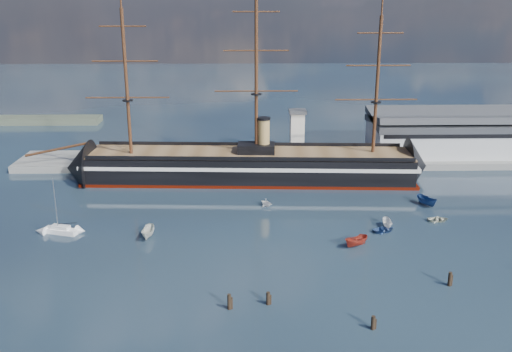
{
  "coord_description": "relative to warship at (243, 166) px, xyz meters",
  "views": [
    {
      "loc": [
        -12.85,
        -90.05,
        48.82
      ],
      "look_at": [
        -9.95,
        35.0,
        9.0
      ],
      "focal_mm": 40.0,
      "sensor_mm": 36.0,
      "label": 1
    }
  ],
  "objects": [
    {
      "name": "warship",
      "position": [
        0.0,
        0.0,
        0.0
      ],
      "size": [
        113.27,
        20.72,
        53.94
      ],
      "rotation": [
        0.0,
        0.0,
        -0.05
      ],
      "color": "black",
      "rests_on": "ground"
    },
    {
      "name": "motorboat_g",
      "position": [
        22.99,
        -44.6,
        -4.04
      ],
      "size": [
        5.67,
        6.99,
        2.69
      ],
      "primitive_type": "imported",
      "rotation": [
        0.0,
        0.0,
        -1.01
      ],
      "color": "maroon",
      "rests_on": "ground"
    },
    {
      "name": "quay_tower",
      "position": [
        16.04,
        13.0,
        5.72
      ],
      "size": [
        5.0,
        5.0,
        15.0
      ],
      "color": "silver",
      "rests_on": "ground"
    },
    {
      "name": "ground",
      "position": [
        13.04,
        -20.0,
        -4.04
      ],
      "size": [
        600.0,
        600.0,
        0.0
      ],
      "primitive_type": "plane",
      "color": "#192232",
      "rests_on": "ground"
    },
    {
      "name": "quay",
      "position": [
        23.04,
        16.0,
        -4.04
      ],
      "size": [
        180.0,
        18.0,
        2.0
      ],
      "primitive_type": "cube",
      "color": "slate",
      "rests_on": "ground"
    },
    {
      "name": "motorboat_d",
      "position": [
        5.64,
        -20.74,
        -4.04
      ],
      "size": [
        5.69,
        5.41,
        2.01
      ],
      "primitive_type": "imported",
      "rotation": [
        0.0,
        0.0,
        0.72
      ],
      "color": "white",
      "rests_on": "ground"
    },
    {
      "name": "motorboat_e",
      "position": [
        44.15,
        -31.43,
        -4.04
      ],
      "size": [
        1.29,
        2.97,
        1.36
      ],
      "primitive_type": "imported",
      "rotation": [
        0.0,
        0.0,
        1.61
      ],
      "color": "beige",
      "rests_on": "ground"
    },
    {
      "name": "piling_near_right",
      "position": [
        36.27,
        -61.21,
        -4.04
      ],
      "size": [
        0.64,
        0.64,
        3.32
      ],
      "primitive_type": "cylinder",
      "color": "black",
      "rests_on": "ground"
    },
    {
      "name": "piling_near_mid",
      "position": [
        19.81,
        -74.53,
        -4.04
      ],
      "size": [
        0.64,
        0.64,
        2.95
      ],
      "primitive_type": "cylinder",
      "color": "black",
      "rests_on": "ground"
    },
    {
      "name": "motorboat_a",
      "position": [
        -19.94,
        -39.07,
        -4.04
      ],
      "size": [
        7.15,
        3.01,
        2.8
      ],
      "primitive_type": "imported",
      "rotation": [
        0.0,
        0.0,
        -0.06
      ],
      "color": "silver",
      "rests_on": "ground"
    },
    {
      "name": "sailboat",
      "position": [
        -39.11,
        -36.26,
        -3.25
      ],
      "size": [
        8.01,
        4.44,
        12.3
      ],
      "rotation": [
        0.0,
        0.0,
        -0.3
      ],
      "color": "white",
      "rests_on": "ground"
    },
    {
      "name": "piling_near_left",
      "position": [
        -2.26,
        -68.16,
        -4.04
      ],
      "size": [
        0.64,
        0.64,
        3.4
      ],
      "primitive_type": "cylinder",
      "color": "black",
      "rests_on": "ground"
    },
    {
      "name": "piling_extra",
      "position": [
        4.11,
        -66.84,
        -4.04
      ],
      "size": [
        0.64,
        0.64,
        2.95
      ],
      "primitive_type": "cylinder",
      "color": "black",
      "rests_on": "ground"
    },
    {
      "name": "motorboat_b",
      "position": [
        30.46,
        -37.08,
        -4.04
      ],
      "size": [
        2.1,
        3.29,
        1.43
      ],
      "primitive_type": "imported",
      "rotation": [
        0.0,
        0.0,
        1.88
      ],
      "color": "#2C4987",
      "rests_on": "ground"
    },
    {
      "name": "motorboat_f",
      "position": [
        44.6,
        -21.39,
        -4.04
      ],
      "size": [
        7.65,
        5.54,
        2.89
      ],
      "primitive_type": "imported",
      "rotation": [
        0.0,
        0.0,
        0.45
      ],
      "color": "navy",
      "rests_on": "ground"
    },
    {
      "name": "motorboat_c",
      "position": [
        31.73,
        -34.87,
        -4.04
      ],
      "size": [
        5.87,
        2.5,
        2.29
      ],
      "primitive_type": "imported",
      "rotation": [
        0.0,
        0.0,
        -0.07
      ],
      "color": "white",
      "rests_on": "ground"
    },
    {
      "name": "warehouse",
      "position": [
        71.04,
        20.0,
        3.95
      ],
      "size": [
        63.0,
        21.0,
        11.6
      ],
      "color": "#B7BABC",
      "rests_on": "ground"
    }
  ]
}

